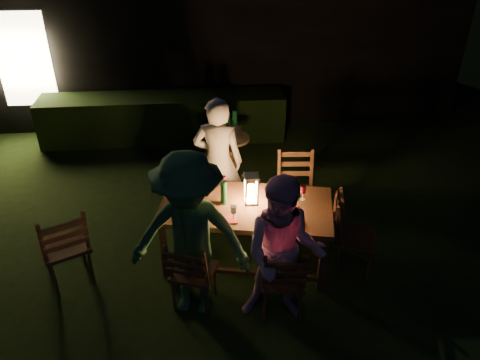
{
  "coord_description": "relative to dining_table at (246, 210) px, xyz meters",
  "views": [
    {
      "loc": [
        0.17,
        -3.92,
        3.71
      ],
      "look_at": [
        0.57,
        0.6,
        0.96
      ],
      "focal_mm": 35.0,
      "sensor_mm": 36.0,
      "label": 1
    }
  ],
  "objects": [
    {
      "name": "garden_envelope",
      "position": [
        -0.63,
        5.8,
        0.87
      ],
      "size": [
        40.0,
        40.0,
        3.2
      ],
      "color": "black",
      "rests_on": "ground"
    },
    {
      "name": "dining_table",
      "position": [
        0.0,
        0.0,
        0.0
      ],
      "size": [
        2.05,
        1.32,
        0.79
      ],
      "rotation": [
        0.0,
        0.0,
        -0.21
      ],
      "color": "#512D1B",
      "rests_on": "ground"
    },
    {
      "name": "chair_near_left",
      "position": [
        -0.6,
        -0.66,
        -0.42
      ],
      "size": [
        0.54,
        0.56,
        0.94
      ],
      "rotation": [
        0.0,
        0.0,
        -0.33
      ],
      "color": "#512D1B",
      "rests_on": "ground"
    },
    {
      "name": "chair_near_right",
      "position": [
        0.28,
        -0.85,
        -0.42
      ],
      "size": [
        0.46,
        0.49,
        0.95
      ],
      "rotation": [
        0.0,
        0.0,
        -0.08
      ],
      "color": "#512D1B",
      "rests_on": "ground"
    },
    {
      "name": "chair_far_left",
      "position": [
        -0.28,
        0.85,
        -0.41
      ],
      "size": [
        0.56,
        0.58,
        0.99
      ],
      "rotation": [
        0.0,
        0.0,
        2.85
      ],
      "color": "#512D1B",
      "rests_on": "ground"
    },
    {
      "name": "chair_far_right",
      "position": [
        0.7,
        0.64,
        -0.4
      ],
      "size": [
        0.5,
        0.53,
        1.03
      ],
      "rotation": [
        0.0,
        0.0,
        3.06
      ],
      "color": "#512D1B",
      "rests_on": "ground"
    },
    {
      "name": "chair_end",
      "position": [
        1.2,
        -0.26,
        -0.41
      ],
      "size": [
        0.59,
        0.57,
        0.99
      ],
      "rotation": [
        0.0,
        0.0,
        -1.9
      ],
      "color": "#512D1B",
      "rests_on": "ground"
    },
    {
      "name": "chair_spare",
      "position": [
        -1.97,
        -0.21,
        -0.39
      ],
      "size": [
        0.65,
        0.67,
        1.07
      ],
      "rotation": [
        0.0,
        0.0,
        0.44
      ],
      "color": "#512D1B",
      "rests_on": "ground"
    },
    {
      "name": "person_house_side",
      "position": [
        -0.27,
        0.9,
        0.14
      ],
      "size": [
        0.69,
        0.53,
        1.71
      ],
      "primitive_type": "imported",
      "rotation": [
        0.0,
        0.0,
        2.93
      ],
      "color": "beige",
      "rests_on": "ground"
    },
    {
      "name": "person_opp_right",
      "position": [
        0.27,
        -0.9,
        0.11
      ],
      "size": [
        0.91,
        0.77,
        1.63
      ],
      "primitive_type": "imported",
      "rotation": [
        0.0,
        0.0,
        -0.21
      ],
      "color": "#E09AC8",
      "rests_on": "ground"
    },
    {
      "name": "person_opp_left",
      "position": [
        -0.61,
        -0.71,
        0.2
      ],
      "size": [
        1.3,
        0.91,
        1.83
      ],
      "primitive_type": "imported",
      "rotation": [
        0.0,
        0.0,
        -0.21
      ],
      "color": "#31623A",
      "rests_on": "ground"
    },
    {
      "name": "lantern",
      "position": [
        0.06,
        0.04,
        0.24
      ],
      "size": [
        0.16,
        0.16,
        0.35
      ],
      "color": "white",
      "rests_on": "dining_table"
    },
    {
      "name": "plate_far_left",
      "position": [
        -0.49,
        0.33,
        0.09
      ],
      "size": [
        0.25,
        0.25,
        0.01
      ],
      "primitive_type": "cylinder",
      "color": "white",
      "rests_on": "dining_table"
    },
    {
      "name": "plate_near_left",
      "position": [
        -0.58,
        -0.1,
        0.09
      ],
      "size": [
        0.25,
        0.25,
        0.01
      ],
      "primitive_type": "cylinder",
      "color": "white",
      "rests_on": "dining_table"
    },
    {
      "name": "plate_far_right",
      "position": [
        0.49,
        0.12,
        0.09
      ],
      "size": [
        0.25,
        0.25,
        0.01
      ],
      "primitive_type": "cylinder",
      "color": "white",
      "rests_on": "dining_table"
    },
    {
      "name": "plate_near_right",
      "position": [
        0.39,
        -0.31,
        0.09
      ],
      "size": [
        0.25,
        0.25,
        0.01
      ],
      "primitive_type": "cylinder",
      "color": "white",
      "rests_on": "dining_table"
    },
    {
      "name": "wineglass_a",
      "position": [
        -0.23,
        0.34,
        0.17
      ],
      "size": [
        0.06,
        0.06,
        0.18
      ],
      "primitive_type": null,
      "color": "#59070F",
      "rests_on": "dining_table"
    },
    {
      "name": "wineglass_b",
      "position": [
        -0.73,
        0.03,
        0.17
      ],
      "size": [
        0.06,
        0.06,
        0.18
      ],
      "primitive_type": null,
      "color": "#59070F",
      "rests_on": "dining_table"
    },
    {
      "name": "wineglass_c",
      "position": [
        0.23,
        -0.34,
        0.17
      ],
      "size": [
        0.06,
        0.06,
        0.18
      ],
      "primitive_type": null,
      "color": "#59070F",
      "rests_on": "dining_table"
    },
    {
      "name": "wineglass_d",
      "position": [
        0.64,
        0.05,
        0.17
      ],
      "size": [
        0.06,
        0.06,
        0.18
      ],
      "primitive_type": null,
      "color": "#59070F",
      "rests_on": "dining_table"
    },
    {
      "name": "wineglass_e",
      "position": [
        -0.16,
        -0.27,
        0.17
      ],
      "size": [
        0.06,
        0.06,
        0.18
      ],
      "primitive_type": null,
      "color": "silver",
      "rests_on": "dining_table"
    },
    {
      "name": "bottle_table",
      "position": [
        -0.24,
        0.05,
        0.22
      ],
      "size": [
        0.07,
        0.07,
        0.28
      ],
      "primitive_type": "cylinder",
      "color": "#0F471E",
      "rests_on": "dining_table"
    },
    {
      "name": "napkin_left",
      "position": [
        -0.21,
        -0.28,
        0.08
      ],
      "size": [
        0.18,
        0.14,
        0.01
      ],
      "primitive_type": "cube",
      "color": "red",
      "rests_on": "dining_table"
    },
    {
      "name": "napkin_right",
      "position": [
        0.47,
        -0.41,
        0.08
      ],
      "size": [
        0.18,
        0.14,
        0.01
      ],
      "primitive_type": "cube",
      "color": "red",
      "rests_on": "dining_table"
    },
    {
      "name": "phone",
      "position": [
        -0.67,
        -0.16,
        0.08
      ],
      "size": [
        0.14,
        0.07,
        0.01
      ],
      "primitive_type": "cube",
      "color": "black",
      "rests_on": "dining_table"
    },
    {
      "name": "side_table",
      "position": [
        -0.03,
        1.88,
        -0.08
      ],
      "size": [
        0.53,
        0.53,
        0.71
      ],
      "color": "#876343",
      "rests_on": "ground"
    },
    {
      "name": "ice_bucket",
      "position": [
        -0.03,
        1.88,
        0.11
      ],
      "size": [
        0.3,
        0.3,
        0.22
      ],
      "primitive_type": "cylinder",
      "color": "#A5A8AD",
      "rests_on": "side_table"
    },
    {
      "name": "bottle_bucket_a",
      "position": [
        -0.08,
        1.84,
        0.16
      ],
      "size": [
        0.07,
        0.07,
        0.32
      ],
      "primitive_type": "cylinder",
      "color": "#0F471E",
      "rests_on": "side_table"
    },
    {
      "name": "bottle_bucket_b",
      "position": [
        0.02,
        1.92,
        0.16
      ],
      "size": [
        0.07,
        0.07,
        0.32
      ],
      "primitive_type": "cylinder",
      "color": "#0F471E",
      "rests_on": "side_table"
    }
  ]
}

